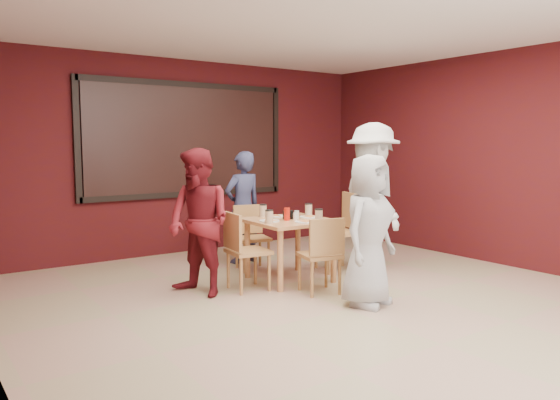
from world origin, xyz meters
TOP-DOWN VIEW (x-y plane):
  - floor at (0.00, 0.00)m, footprint 7.00×7.00m
  - window_blinds at (0.00, 3.45)m, footprint 3.00×0.02m
  - dining_table at (0.22, 1.24)m, footprint 0.95×0.95m
  - chair_front at (0.15, 0.56)m, footprint 0.48×0.48m
  - chair_back at (0.16, 2.01)m, footprint 0.47×0.47m
  - chair_left at (-0.47, 1.17)m, footprint 0.46×0.46m
  - chair_right at (1.08, 1.29)m, footprint 0.57×0.57m
  - diner_front at (0.27, 0.00)m, footprint 0.84×0.67m
  - diner_back at (0.28, 2.38)m, footprint 0.56×0.38m
  - diner_left at (-0.93, 1.29)m, footprint 0.79×0.90m
  - diner_right at (1.40, 1.09)m, footprint 1.06×1.36m

SIDE VIEW (x-z plane):
  - floor at x=0.00m, z-range 0.00..0.00m
  - chair_back at x=0.16m, z-range 0.05..0.86m
  - chair_front at x=0.15m, z-range 0.05..0.88m
  - chair_left at x=-0.47m, z-range 0.06..0.91m
  - chair_right at x=1.08m, z-range 0.06..1.04m
  - dining_table at x=0.22m, z-range 0.20..1.07m
  - diner_back at x=0.28m, z-range 0.00..1.50m
  - diner_front at x=0.27m, z-range 0.00..1.50m
  - diner_left at x=-0.93m, z-range 0.00..1.55m
  - diner_right at x=1.40m, z-range 0.00..1.86m
  - window_blinds at x=0.00m, z-range 0.90..2.40m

